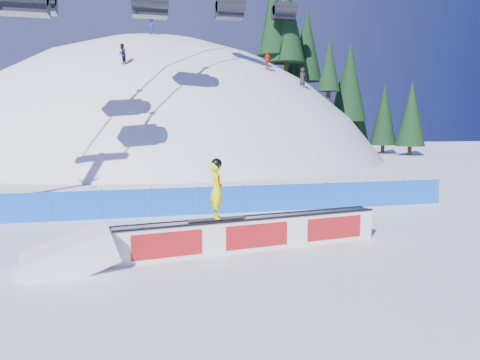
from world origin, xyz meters
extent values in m
plane|color=white|center=(0.00, 0.00, 0.00)|extent=(160.00, 160.00, 0.00)
sphere|color=white|center=(0.00, 42.00, -18.00)|extent=(64.00, 64.00, 64.00)
cylinder|color=black|center=(13.90, 44.24, 11.34)|extent=(0.50, 0.50, 1.40)
cone|color=black|center=(13.90, 44.24, 15.55)|extent=(3.18, 3.18, 7.24)
cylinder|color=black|center=(15.47, 41.62, 10.61)|extent=(0.50, 0.50, 1.40)
cone|color=black|center=(15.47, 41.62, 15.33)|extent=(3.62, 3.62, 8.24)
cylinder|color=black|center=(17.90, 41.03, 9.11)|extent=(0.50, 0.50, 1.40)
cone|color=black|center=(17.90, 41.03, 12.98)|extent=(2.88, 2.88, 6.55)
cylinder|color=black|center=(19.36, 43.27, 8.04)|extent=(0.50, 0.50, 1.40)
cone|color=black|center=(19.36, 43.27, 12.95)|extent=(3.79, 3.79, 8.61)
cylinder|color=black|center=(20.12, 39.73, 7.38)|extent=(0.50, 0.50, 1.40)
cone|color=black|center=(20.12, 39.73, 12.20)|extent=(3.71, 3.71, 8.44)
cylinder|color=black|center=(23.02, 39.78, 4.72)|extent=(0.50, 0.50, 1.40)
cone|color=black|center=(23.02, 39.78, 8.41)|extent=(2.72, 2.72, 6.18)
cylinder|color=black|center=(23.27, 41.27, 4.55)|extent=(0.50, 0.50, 1.40)
cone|color=black|center=(23.27, 41.27, 8.22)|extent=(2.70, 2.70, 6.14)
cylinder|color=black|center=(24.91, 37.80, 2.24)|extent=(0.50, 0.50, 1.40)
cone|color=black|center=(24.91, 37.80, 6.98)|extent=(3.64, 3.64, 8.28)
cylinder|color=black|center=(26.91, 41.18, 0.60)|extent=(0.50, 0.50, 1.40)
cone|color=black|center=(26.91, 41.18, 5.21)|extent=(3.53, 3.53, 8.01)
cylinder|color=black|center=(29.27, 40.62, 0.60)|extent=(0.50, 0.50, 1.40)
cone|color=black|center=(29.27, 40.62, 5.15)|extent=(3.48, 3.48, 7.90)
cylinder|color=black|center=(30.82, 40.03, 0.60)|extent=(0.50, 0.50, 1.40)
cone|color=black|center=(30.82, 40.03, 4.58)|extent=(2.97, 2.97, 6.76)
cube|color=blue|center=(0.00, 4.50, 0.60)|extent=(22.00, 0.03, 1.20)
cylinder|color=#3C466D|center=(-7.00, 4.50, 0.65)|extent=(0.05, 0.05, 1.30)
cylinder|color=#3C466D|center=(-5.00, 4.50, 0.65)|extent=(0.05, 0.05, 1.30)
cylinder|color=#3C466D|center=(-3.00, 4.50, 0.65)|extent=(0.05, 0.05, 1.30)
cylinder|color=#3C466D|center=(-1.00, 4.50, 0.65)|extent=(0.05, 0.05, 1.30)
cylinder|color=#3C466D|center=(1.00, 4.50, 0.65)|extent=(0.05, 0.05, 1.30)
cylinder|color=#3C466D|center=(3.00, 4.50, 0.65)|extent=(0.05, 0.05, 1.30)
cylinder|color=#3C466D|center=(5.00, 4.50, 0.65)|extent=(0.05, 0.05, 1.30)
cylinder|color=#3C466D|center=(7.00, 4.50, 0.65)|extent=(0.05, 0.05, 1.30)
cylinder|color=#3C466D|center=(9.00, 4.50, 0.65)|extent=(0.05, 0.05, 1.30)
cylinder|color=#3C466D|center=(11.00, 4.50, 0.65)|extent=(0.05, 0.05, 1.30)
cylinder|color=black|center=(5.50, 26.13, 14.40)|extent=(2.40, 1.50, 1.50)
cylinder|color=black|center=(13.75, 35.15, 16.64)|extent=(2.40, 1.50, 1.50)
cube|color=white|center=(-0.24, -1.53, 0.49)|extent=(8.63, 1.83, 0.97)
cube|color=#9699A3|center=(-0.24, -1.53, 0.99)|extent=(8.55, 1.84, 0.04)
cube|color=black|center=(-0.19, -1.81, 1.01)|extent=(8.55, 1.32, 0.06)
cube|color=black|center=(-0.28, -1.24, 1.01)|extent=(8.55, 1.32, 0.06)
cube|color=red|center=(-0.20, -1.81, 0.49)|extent=(8.13, 1.25, 0.73)
cube|color=red|center=(-0.28, -1.25, 0.49)|extent=(8.13, 1.25, 0.73)
cube|color=black|center=(-1.43, -1.71, 1.05)|extent=(1.80, 0.58, 0.03)
imported|color=#F4FE00|center=(-1.43, -1.71, 1.93)|extent=(0.44, 0.65, 1.71)
sphere|color=black|center=(-1.43, -1.71, 2.73)|extent=(0.32, 0.32, 0.32)
imported|color=black|center=(-3.89, 25.01, 9.66)|extent=(0.91, 0.99, 1.65)
imported|color=#AD3018|center=(9.53, 28.09, 10.02)|extent=(0.79, 1.05, 1.65)
imported|color=navy|center=(-0.89, 34.59, 13.94)|extent=(1.14, 1.22, 1.65)
imported|color=black|center=(13.31, 28.56, 8.63)|extent=(0.96, 0.84, 1.65)
camera|label=1|loc=(-4.16, -15.27, 3.86)|focal=35.00mm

